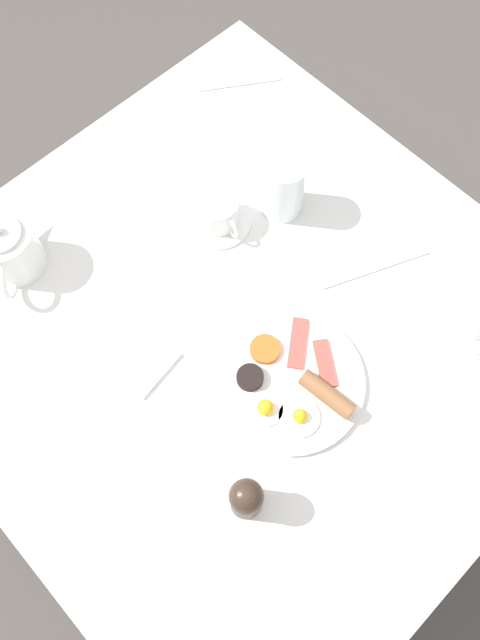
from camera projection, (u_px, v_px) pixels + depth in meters
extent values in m
plane|color=#4C4742|center=(240.00, 422.00, 1.83)|extent=(8.00, 8.00, 0.00)
cube|color=silver|center=(240.00, 327.00, 1.15)|extent=(1.10, 1.05, 0.03)
cylinder|color=brown|center=(239.00, 153.00, 1.77)|extent=(0.04, 0.04, 0.72)
cylinder|color=white|center=(289.00, 381.00, 1.09)|extent=(0.27, 0.27, 0.01)
cylinder|color=white|center=(265.00, 409.00, 1.06)|extent=(0.06, 0.06, 0.00)
sphere|color=yellow|center=(265.00, 407.00, 1.05)|extent=(0.03, 0.03, 0.03)
cylinder|color=white|center=(299.00, 417.00, 1.06)|extent=(0.07, 0.07, 0.00)
sphere|color=yellow|center=(300.00, 416.00, 1.05)|extent=(0.03, 0.03, 0.03)
cylinder|color=brown|center=(327.00, 394.00, 1.06)|extent=(0.11, 0.04, 0.03)
cube|color=#B74C42|center=(325.00, 363.00, 1.09)|extent=(0.09, 0.07, 0.01)
cube|color=#B74C42|center=(298.00, 343.00, 1.11)|extent=(0.08, 0.09, 0.01)
cylinder|color=#D16023|center=(265.00, 349.00, 1.10)|extent=(0.05, 0.05, 0.01)
cylinder|color=black|center=(250.00, 377.00, 1.08)|extent=(0.05, 0.05, 0.02)
cylinder|color=white|center=(10.00, 249.00, 1.14)|extent=(0.11, 0.11, 0.10)
cone|color=white|center=(9.00, 213.00, 1.16)|extent=(0.06, 0.05, 0.05)
torus|color=white|center=(8.00, 278.00, 1.12)|extent=(0.07, 0.06, 0.08)
cylinder|color=white|center=(471.00, 320.00, 1.14)|extent=(0.13, 0.13, 0.01)
cylinder|color=white|center=(477.00, 313.00, 1.11)|extent=(0.08, 0.08, 0.06)
cylinder|color=tan|center=(476.00, 314.00, 1.11)|extent=(0.07, 0.07, 0.05)
cylinder|color=white|center=(218.00, 220.00, 1.22)|extent=(0.13, 0.13, 0.01)
cylinder|color=white|center=(217.00, 211.00, 1.19)|extent=(0.08, 0.08, 0.06)
cylinder|color=tan|center=(218.00, 212.00, 1.19)|extent=(0.07, 0.07, 0.05)
torus|color=white|center=(231.00, 227.00, 1.18)|extent=(0.05, 0.01, 0.05)
cylinder|color=white|center=(284.00, 187.00, 1.18)|extent=(0.08, 0.08, 0.13)
cylinder|color=#38281E|center=(246.00, 500.00, 0.98)|extent=(0.05, 0.05, 0.07)
sphere|color=#38281E|center=(246.00, 496.00, 0.94)|extent=(0.05, 0.05, 0.05)
cube|color=white|center=(127.00, 350.00, 1.12)|extent=(0.18, 0.13, 0.01)
cube|color=silver|center=(240.00, 83.00, 1.36)|extent=(0.11, 0.16, 0.00)
cube|color=silver|center=(375.00, 268.00, 1.18)|extent=(0.10, 0.21, 0.00)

